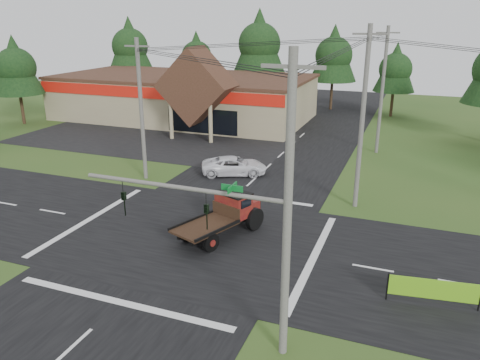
% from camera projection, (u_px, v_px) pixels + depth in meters
% --- Properties ---
extents(ground, '(120.00, 120.00, 0.00)m').
position_uv_depth(ground, '(192.00, 237.00, 26.62)').
color(ground, '#2D4E1C').
rests_on(ground, ground).
extents(road_ns, '(12.00, 120.00, 0.02)m').
position_uv_depth(road_ns, '(192.00, 237.00, 26.61)').
color(road_ns, black).
rests_on(road_ns, ground).
extents(road_ew, '(120.00, 12.00, 0.02)m').
position_uv_depth(road_ew, '(192.00, 237.00, 26.61)').
color(road_ew, black).
rests_on(road_ew, ground).
extents(parking_apron, '(28.00, 14.00, 0.02)m').
position_uv_depth(parking_apron, '(153.00, 139.00, 48.11)').
color(parking_apron, black).
rests_on(parking_apron, ground).
extents(cvs_building, '(30.40, 18.20, 9.19)m').
position_uv_depth(cvs_building, '(184.00, 96.00, 57.10)').
color(cvs_building, tan).
rests_on(cvs_building, ground).
extents(traffic_signal_mast, '(8.12, 0.24, 7.00)m').
position_uv_depth(traffic_signal_mast, '(241.00, 237.00, 16.58)').
color(traffic_signal_mast, '#595651').
rests_on(traffic_signal_mast, ground).
extents(utility_pole_nr, '(2.00, 0.30, 11.00)m').
position_uv_depth(utility_pole_nr, '(288.00, 212.00, 15.61)').
color(utility_pole_nr, '#595651').
rests_on(utility_pole_nr, ground).
extents(utility_pole_nw, '(2.00, 0.30, 10.50)m').
position_uv_depth(utility_pole_nw, '(141.00, 109.00, 34.61)').
color(utility_pole_nw, '#595651').
rests_on(utility_pole_nw, ground).
extents(utility_pole_ne, '(2.00, 0.30, 11.50)m').
position_uv_depth(utility_pole_ne, '(362.00, 118.00, 29.03)').
color(utility_pole_ne, '#595651').
rests_on(utility_pole_ne, ground).
extents(utility_pole_n, '(2.00, 0.30, 11.20)m').
position_uv_depth(utility_pole_n, '(382.00, 90.00, 41.43)').
color(utility_pole_n, '#595651').
rests_on(utility_pole_n, ground).
extents(tree_row_a, '(6.72, 6.72, 12.12)m').
position_uv_depth(tree_row_a, '(130.00, 45.00, 69.40)').
color(tree_row_a, '#332316').
rests_on(tree_row_a, ground).
extents(tree_row_b, '(5.60, 5.60, 10.10)m').
position_uv_depth(tree_row_b, '(197.00, 55.00, 68.23)').
color(tree_row_b, '#332316').
rests_on(tree_row_b, ground).
extents(tree_row_c, '(7.28, 7.28, 13.13)m').
position_uv_depth(tree_row_c, '(259.00, 42.00, 63.30)').
color(tree_row_c, '#332316').
rests_on(tree_row_c, ground).
extents(tree_row_d, '(6.16, 6.16, 11.11)m').
position_uv_depth(tree_row_d, '(334.00, 53.00, 61.24)').
color(tree_row_d, '#332316').
rests_on(tree_row_d, ground).
extents(tree_row_e, '(5.04, 5.04, 9.09)m').
position_uv_depth(tree_row_e, '(396.00, 68.00, 57.21)').
color(tree_row_e, '#332316').
rests_on(tree_row_e, ground).
extents(tree_side_w, '(5.60, 5.60, 10.10)m').
position_uv_depth(tree_side_w, '(16.00, 65.00, 52.88)').
color(tree_side_w, '#332316').
rests_on(tree_side_w, ground).
extents(antique_flatbed_truck, '(4.08, 6.13, 2.39)m').
position_uv_depth(antique_flatbed_truck, '(220.00, 217.00, 26.32)').
color(antique_flatbed_truck, '#580C14').
rests_on(antique_flatbed_truck, ground).
extents(roadside_banner, '(3.83, 0.63, 1.31)m').
position_uv_depth(roadside_banner, '(433.00, 292.00, 20.05)').
color(roadside_banner, '#64AE17').
rests_on(roadside_banner, ground).
extents(white_pickup, '(5.63, 4.17, 1.42)m').
position_uv_depth(white_pickup, '(234.00, 166.00, 37.01)').
color(white_pickup, white).
rests_on(white_pickup, ground).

